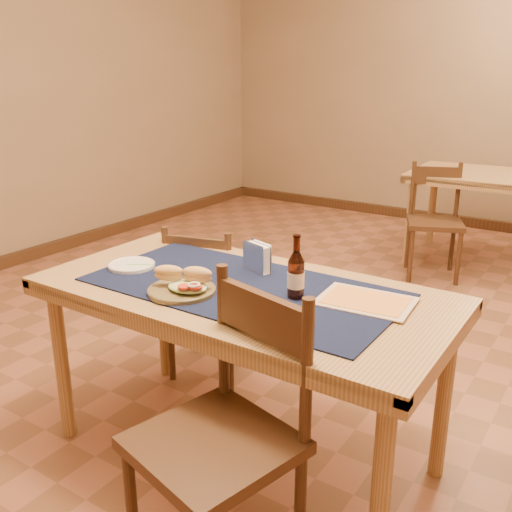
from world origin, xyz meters
The scene contains 13 objects.
room centered at (0.00, 0.00, 1.40)m, with size 6.04×7.04×2.84m.
main_table centered at (0.00, -0.80, 0.67)m, with size 1.60×0.80×0.75m.
placemat centered at (0.00, -0.80, 0.75)m, with size 1.20×0.60×0.01m, color #0F1639.
baseboard centered at (0.00, 0.00, 0.05)m, with size 6.00×7.00×0.10m.
chair_main_far centered at (-0.52, -0.35, 0.43)m, with size 0.46×0.46×0.83m.
chair_main_near centered at (0.27, -1.29, 0.49)m, with size 0.53×0.53×0.95m.
chair_back_near centered at (-0.03, 1.83, 0.45)m, with size 0.52×0.52×0.87m.
sandwich_plate centered at (-0.14, -0.97, 0.78)m, with size 0.26×0.26×0.10m.
side_plate centered at (-0.51, -0.87, 0.76)m, with size 0.19×0.19×0.02m.
fork centered at (-0.47, -0.85, 0.77)m, with size 0.10×0.08×0.00m.
beer_bottle centered at (0.23, -0.78, 0.84)m, with size 0.06×0.06×0.24m.
napkin_holder centered at (-0.05, -0.62, 0.81)m, with size 0.15×0.09×0.12m.
menu_card centered at (0.46, -0.68, 0.76)m, with size 0.35×0.27×0.01m.
Camera 1 is at (1.17, -2.47, 1.55)m, focal length 40.00 mm.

